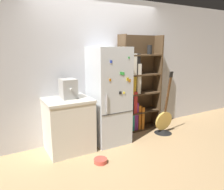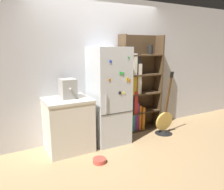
# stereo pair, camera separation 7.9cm
# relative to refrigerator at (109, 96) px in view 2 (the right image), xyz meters

# --- Properties ---
(ground_plane) EXTENTS (16.00, 16.00, 0.00)m
(ground_plane) POSITION_rel_refrigerator_xyz_m (0.00, -0.13, -0.86)
(ground_plane) COLOR tan
(wall_back) EXTENTS (8.00, 0.05, 2.60)m
(wall_back) POSITION_rel_refrigerator_xyz_m (0.00, 0.34, 0.44)
(wall_back) COLOR silver
(wall_back) RESTS_ON ground_plane
(refrigerator) EXTENTS (0.62, 0.66, 1.72)m
(refrigerator) POSITION_rel_refrigerator_xyz_m (0.00, 0.00, 0.00)
(refrigerator) COLOR silver
(refrigerator) RESTS_ON ground_plane
(bookshelf) EXTENTS (0.92, 0.28, 1.94)m
(bookshelf) POSITION_rel_refrigerator_xyz_m (0.70, 0.20, 0.02)
(bookshelf) COLOR #4C3823
(bookshelf) RESTS_ON ground_plane
(kitchen_counter) EXTENTS (0.75, 0.65, 0.89)m
(kitchen_counter) POSITION_rel_refrigerator_xyz_m (-0.76, 0.00, -0.41)
(kitchen_counter) COLOR silver
(kitchen_counter) RESTS_ON ground_plane
(espresso_machine) EXTENTS (0.24, 0.32, 0.32)m
(espresso_machine) POSITION_rel_refrigerator_xyz_m (-0.73, 0.04, 0.19)
(espresso_machine) COLOR #A5A39E
(espresso_machine) RESTS_ON kitchen_counter
(guitar) EXTENTS (0.39, 0.35, 1.26)m
(guitar) POSITION_rel_refrigerator_xyz_m (1.13, -0.24, -0.68)
(guitar) COLOR black
(guitar) RESTS_ON ground_plane
(pet_bowl) EXTENTS (0.20, 0.20, 0.07)m
(pet_bowl) POSITION_rel_refrigerator_xyz_m (-0.50, -0.65, -0.82)
(pet_bowl) COLOR #D84C3F
(pet_bowl) RESTS_ON ground_plane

